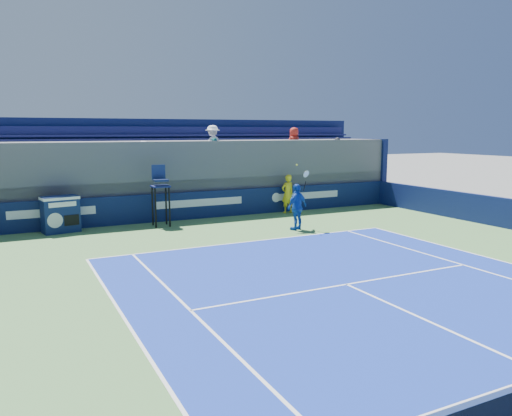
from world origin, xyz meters
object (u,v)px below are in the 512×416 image
umpire_chair (160,189)px  tennis_player (297,207)px  ball_person (288,194)px  match_clock (60,213)px

umpire_chair → tennis_player: size_ratio=0.96×
ball_person → tennis_player: 4.04m
ball_person → match_clock: size_ratio=1.26×
match_clock → tennis_player: tennis_player is taller
ball_person → tennis_player: tennis_player is taller
match_clock → tennis_player: bearing=-23.5°
ball_person → match_clock: 9.96m
match_clock → umpire_chair: 3.86m
umpire_chair → tennis_player: bearing=-35.0°
ball_person → umpire_chair: bearing=-2.0°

